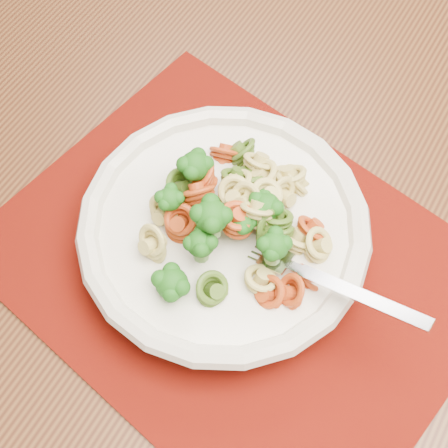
# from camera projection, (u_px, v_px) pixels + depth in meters

# --- Properties ---
(dining_table) EXTENTS (1.44, 1.17, 0.73)m
(dining_table) POSITION_uv_depth(u_px,v_px,m) (326.00, 217.00, 0.71)
(dining_table) COLOR brown
(dining_table) RESTS_ON ground
(placemat) EXTENTS (0.52, 0.48, 0.00)m
(placemat) POSITION_uv_depth(u_px,v_px,m) (236.00, 265.00, 0.56)
(placemat) COLOR #5B1003
(placemat) RESTS_ON dining_table
(pasta_bowl) EXTENTS (0.25, 0.25, 0.05)m
(pasta_bowl) POSITION_uv_depth(u_px,v_px,m) (224.00, 230.00, 0.54)
(pasta_bowl) COLOR silver
(pasta_bowl) RESTS_ON placemat
(pasta_broccoli_heap) EXTENTS (0.22, 0.22, 0.06)m
(pasta_broccoli_heap) POSITION_uv_depth(u_px,v_px,m) (224.00, 221.00, 0.53)
(pasta_broccoli_heap) COLOR tan
(pasta_broccoli_heap) RESTS_ON pasta_bowl
(fork) EXTENTS (0.18, 0.10, 0.08)m
(fork) POSITION_uv_depth(u_px,v_px,m) (276.00, 259.00, 0.51)
(fork) COLOR silver
(fork) RESTS_ON pasta_bowl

